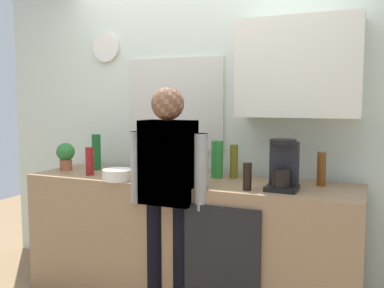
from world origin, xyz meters
name	(u,v)px	position (x,y,z in m)	size (l,w,h in m)	color
kitchen_counter	(187,241)	(0.00, 0.30, 0.47)	(2.47, 0.64, 0.93)	#937251
dishwasher_panel	(218,271)	(0.37, -0.03, 0.42)	(0.56, 0.02, 0.84)	black
back_wall_assembly	(218,119)	(0.10, 0.70, 1.37)	(4.07, 0.42, 2.60)	silver
coffee_maker	(283,167)	(0.73, 0.21, 1.08)	(0.20, 0.20, 0.33)	black
bottle_olive_oil	(234,161)	(0.30, 0.49, 1.06)	(0.06, 0.06, 0.25)	olive
bottle_amber_beer	(321,169)	(0.94, 0.44, 1.05)	(0.06, 0.06, 0.23)	brown
bottle_dark_sauce	(247,176)	(0.52, 0.10, 1.02)	(0.06, 0.06, 0.18)	black
bottle_red_vinegar	(90,161)	(-0.76, 0.15, 1.04)	(0.06, 0.06, 0.22)	maroon
bottle_green_wine	(96,152)	(-0.87, 0.39, 1.08)	(0.07, 0.07, 0.30)	#195923
bottle_clear_soda	(217,159)	(0.19, 0.45, 1.07)	(0.09, 0.09, 0.28)	#2D8C33
cup_blue_mug	(200,175)	(0.13, 0.25, 0.98)	(0.08, 0.08, 0.10)	#3351B2
cup_terracotta_mug	(283,178)	(0.69, 0.39, 0.98)	(0.08, 0.08, 0.09)	#B26647
mixing_bowl	(118,175)	(-0.44, 0.06, 0.97)	(0.22, 0.22, 0.08)	white
potted_plant	(66,155)	(-1.09, 0.27, 1.07)	(0.15, 0.15, 0.23)	#9E5638
dish_soap	(148,171)	(-0.21, 0.11, 1.01)	(0.06, 0.06, 0.18)	yellow
person_at_sink	(168,185)	(0.00, 0.00, 0.95)	(0.57, 0.22, 1.60)	brown
person_guest	(168,185)	(0.00, 0.00, 0.95)	(0.57, 0.22, 1.60)	black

